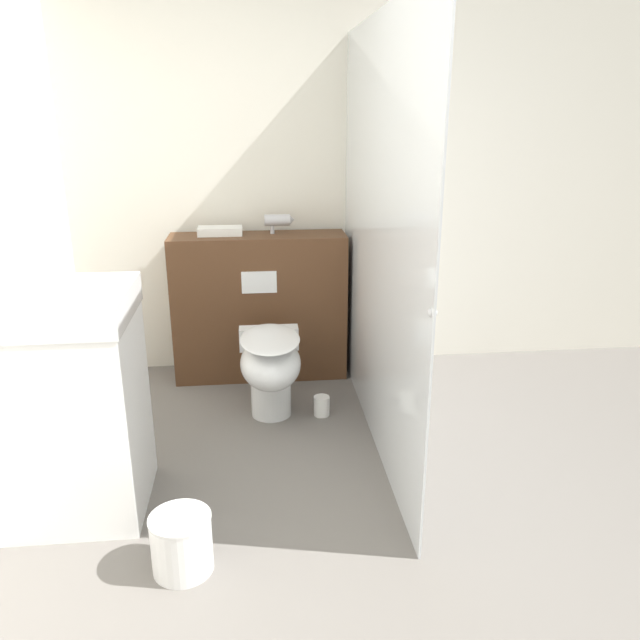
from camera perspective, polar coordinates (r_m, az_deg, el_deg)
ground_plane at (r=2.51m, az=-1.68°, el=-24.71°), size 12.00×12.00×0.00m
wall_back at (r=4.22m, az=-4.42°, el=12.23°), size 8.00×0.06×2.50m
partition_panel at (r=4.15m, az=-5.52°, el=1.20°), size 1.13×0.32×0.96m
shower_glass at (r=3.22m, az=5.21°, el=7.16°), size 0.04×2.14×2.17m
toilet at (r=3.59m, az=-4.55°, el=-4.22°), size 0.36×0.61×0.52m
sink_vanity at (r=2.95m, az=-22.34°, el=-7.07°), size 0.65×0.56×1.17m
hair_drier at (r=4.05m, az=-3.82°, el=9.07°), size 0.19×0.07×0.12m
folded_towel at (r=4.05m, az=-9.12°, el=8.04°), size 0.28×0.14×0.05m
spare_toilet_roll at (r=3.72m, az=0.15°, el=-7.85°), size 0.09×0.09×0.12m
waste_bin at (r=2.64m, az=-12.53°, el=-19.29°), size 0.24×0.24×0.24m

